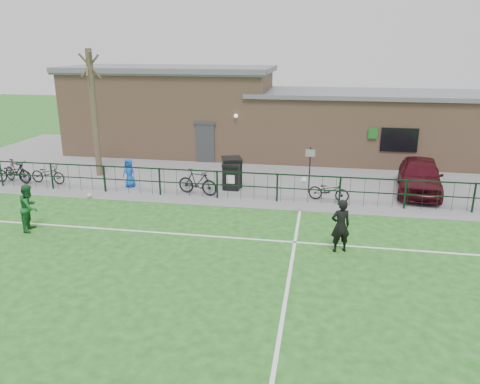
% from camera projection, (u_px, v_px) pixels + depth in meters
% --- Properties ---
extents(ground, '(90.00, 90.00, 0.00)m').
position_uv_depth(ground, '(205.00, 299.00, 11.84)').
color(ground, '#1C5819').
rests_on(ground, ground).
extents(paving_strip, '(34.00, 13.00, 0.02)m').
position_uv_depth(paving_strip, '(268.00, 167.00, 24.50)').
color(paving_strip, slate).
rests_on(paving_strip, ground).
extents(pitch_line_touch, '(28.00, 0.10, 0.01)m').
position_uv_depth(pitch_line_touch, '(252.00, 202.00, 19.16)').
color(pitch_line_touch, white).
rests_on(pitch_line_touch, ground).
extents(pitch_line_mid, '(28.00, 0.10, 0.01)m').
position_uv_depth(pitch_line_mid, '(235.00, 238.00, 15.59)').
color(pitch_line_mid, white).
rests_on(pitch_line_mid, ground).
extents(pitch_line_perp, '(0.10, 16.00, 0.01)m').
position_uv_depth(pitch_line_perp, '(284.00, 307.00, 11.50)').
color(pitch_line_perp, white).
rests_on(pitch_line_perp, ground).
extents(perimeter_fence, '(28.00, 0.10, 1.20)m').
position_uv_depth(perimeter_fence, '(253.00, 187.00, 19.16)').
color(perimeter_fence, black).
rests_on(perimeter_fence, ground).
extents(bare_tree, '(0.30, 0.30, 6.00)m').
position_uv_depth(bare_tree, '(94.00, 114.00, 22.12)').
color(bare_tree, '#483B2B').
rests_on(bare_tree, ground).
extents(wheelie_bin_left, '(1.05, 1.12, 1.22)m').
position_uv_depth(wheelie_bin_left, '(232.00, 173.00, 21.09)').
color(wheelie_bin_left, black).
rests_on(wheelie_bin_left, paving_strip).
extents(wheelie_bin_right, '(0.74, 0.83, 1.08)m').
position_uv_depth(wheelie_bin_right, '(232.00, 177.00, 20.71)').
color(wheelie_bin_right, black).
rests_on(wheelie_bin_right, paving_strip).
extents(sign_post, '(0.06, 0.06, 2.00)m').
position_uv_depth(sign_post, '(310.00, 170.00, 20.01)').
color(sign_post, black).
rests_on(sign_post, paving_strip).
extents(car_maroon, '(2.37, 4.60, 1.50)m').
position_uv_depth(car_maroon, '(420.00, 176.00, 20.14)').
color(car_maroon, '#420B15').
rests_on(car_maroon, paving_strip).
extents(bicycle_a, '(1.85, 0.71, 0.96)m').
position_uv_depth(bicycle_a, '(13.00, 172.00, 21.66)').
color(bicycle_a, black).
rests_on(bicycle_a, paving_strip).
extents(bicycle_b, '(1.84, 1.10, 1.07)m').
position_uv_depth(bicycle_b, '(17.00, 171.00, 21.69)').
color(bicycle_b, black).
rests_on(bicycle_b, paving_strip).
extents(bicycle_c, '(1.78, 0.75, 0.91)m').
position_uv_depth(bicycle_c, '(48.00, 174.00, 21.51)').
color(bicycle_c, black).
rests_on(bicycle_c, paving_strip).
extents(bicycle_d, '(1.91, 0.93, 1.10)m').
position_uv_depth(bicycle_d, '(198.00, 182.00, 19.89)').
color(bicycle_d, black).
rests_on(bicycle_d, paving_strip).
extents(bicycle_e, '(1.76, 0.91, 0.88)m').
position_uv_depth(bicycle_e, '(329.00, 191.00, 19.11)').
color(bicycle_e, black).
rests_on(bicycle_e, paving_strip).
extents(spectator_child, '(0.70, 0.53, 1.29)m').
position_uv_depth(spectator_child, '(129.00, 173.00, 20.93)').
color(spectator_child, blue).
rests_on(spectator_child, paving_strip).
extents(goalkeeper_kick, '(1.74, 3.09, 1.69)m').
position_uv_depth(goalkeeper_kick, '(339.00, 225.00, 14.42)').
color(goalkeeper_kick, black).
rests_on(goalkeeper_kick, ground).
extents(outfield_player, '(0.77, 0.90, 1.63)m').
position_uv_depth(outfield_player, '(29.00, 207.00, 16.06)').
color(outfield_player, '#1A5C26').
rests_on(outfield_player, ground).
extents(ball_ground, '(0.22, 0.22, 0.22)m').
position_uv_depth(ball_ground, '(89.00, 196.00, 19.59)').
color(ball_ground, white).
rests_on(ball_ground, ground).
extents(clubhouse, '(24.25, 5.40, 4.96)m').
position_uv_depth(clubhouse, '(260.00, 116.00, 26.80)').
color(clubhouse, '#9F7759').
rests_on(clubhouse, ground).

